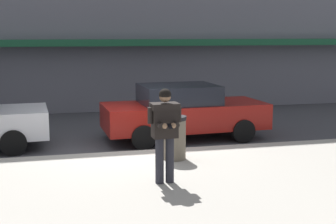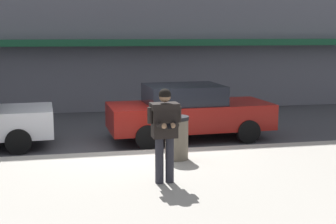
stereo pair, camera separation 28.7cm
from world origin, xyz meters
name	(u,v)px [view 1 (the left image)]	position (x,y,z in m)	size (l,w,h in m)	color
ground_plane	(129,154)	(0.00, 0.00, 0.00)	(80.00, 80.00, 0.00)	#3D3D42
sidewalk	(203,184)	(1.00, -2.85, 0.07)	(32.00, 5.30, 0.14)	#A8A399
curb_paint_line	(168,151)	(1.00, 0.05, 0.00)	(28.00, 0.12, 0.01)	silver
parked_sedan_mid	(183,111)	(1.74, 1.32, 0.79)	(4.59, 2.10, 1.54)	maroon
man_texting_on_phone	(165,125)	(0.26, -2.78, 1.25)	(0.65, 0.59, 1.81)	#23232B
trash_bin	(174,138)	(0.85, -1.16, 0.63)	(0.55, 0.55, 0.98)	#665B4C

